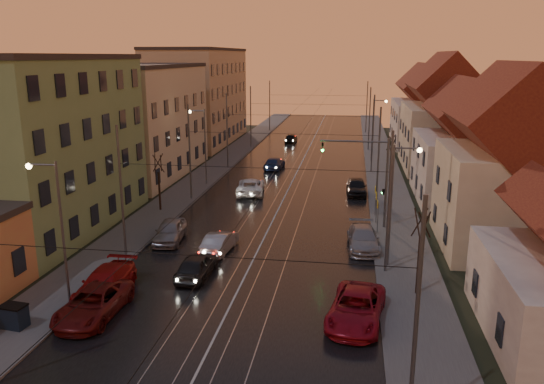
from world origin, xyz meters
The scene contains 46 objects.
ground centered at (0.00, 0.00, 0.00)m, with size 160.00×160.00×0.00m, color black.
road centered at (0.00, 40.00, 0.02)m, with size 16.00×120.00×0.04m, color black.
sidewalk_left centered at (-10.00, 40.00, 0.07)m, with size 4.00×120.00×0.15m, color #4C4C4C.
sidewalk_right centered at (10.00, 40.00, 0.07)m, with size 4.00×120.00×0.15m, color #4C4C4C.
tram_rail_0 centered at (-2.20, 40.00, 0.06)m, with size 0.06×120.00×0.03m, color gray.
tram_rail_1 centered at (-0.77, 40.00, 0.06)m, with size 0.06×120.00×0.03m, color gray.
tram_rail_2 centered at (0.77, 40.00, 0.06)m, with size 0.06×120.00×0.03m, color gray.
tram_rail_3 centered at (2.20, 40.00, 0.06)m, with size 0.06×120.00×0.03m, color gray.
apartment_left_1 centered at (-17.50, 14.00, 6.50)m, with size 10.00×18.00×13.00m, color #648856.
apartment_left_2 centered at (-17.50, 34.00, 6.00)m, with size 10.00×20.00×12.00m, color #C0B394.
apartment_left_3 centered at (-17.50, 58.00, 7.00)m, with size 10.00×24.00×14.00m, color tan.
house_right_1 centered at (17.00, 15.00, 5.45)m, with size 8.67×10.20×10.80m.
house_right_2 centered at (17.00, 28.00, 4.64)m, with size 9.18×12.24×9.20m.
house_right_3 centered at (17.00, 43.00, 5.80)m, with size 9.18×14.28×11.50m.
house_right_4 centered at (17.00, 61.00, 5.05)m, with size 9.18×16.32×10.00m.
catenary_pole_r_0 centered at (8.60, -6.00, 4.50)m, with size 0.16×0.16×9.00m, color #595B60.
catenary_pole_l_1 centered at (-8.60, 9.00, 4.50)m, with size 0.16×0.16×9.00m, color #595B60.
catenary_pole_r_1 centered at (8.60, 9.00, 4.50)m, with size 0.16×0.16×9.00m, color #595B60.
catenary_pole_l_2 centered at (-8.60, 24.00, 4.50)m, with size 0.16×0.16×9.00m, color #595B60.
catenary_pole_r_2 centered at (8.60, 24.00, 4.50)m, with size 0.16×0.16×9.00m, color #595B60.
catenary_pole_l_3 centered at (-8.60, 39.00, 4.50)m, with size 0.16×0.16×9.00m, color #595B60.
catenary_pole_r_3 centered at (8.60, 39.00, 4.50)m, with size 0.16×0.16×9.00m, color #595B60.
catenary_pole_l_4 centered at (-8.60, 54.00, 4.50)m, with size 0.16×0.16×9.00m, color #595B60.
catenary_pole_r_4 centered at (8.60, 54.00, 4.50)m, with size 0.16×0.16×9.00m, color #595B60.
catenary_pole_l_5 centered at (-8.60, 72.00, 4.50)m, with size 0.16×0.16×9.00m, color #595B60.
catenary_pole_r_5 centered at (8.60, 72.00, 4.50)m, with size 0.16×0.16×9.00m, color #595B60.
street_lamp_0 centered at (-9.10, 2.00, 4.89)m, with size 1.75×0.32×8.00m.
street_lamp_1 centered at (9.10, 10.00, 4.89)m, with size 1.75×0.32×8.00m.
street_lamp_2 centered at (-9.10, 30.00, 4.89)m, with size 1.75×0.32×8.00m.
street_lamp_3 centered at (9.10, 46.00, 4.89)m, with size 1.75×0.32×8.00m.
traffic_light_mast centered at (7.99, 18.00, 4.60)m, with size 5.30×0.32×7.20m.
bare_tree_0 centered at (-10.20, 20.00, 2.49)m, with size 1.09×1.09×5.11m.
bare_tree_1 centered at (10.20, 6.00, 2.49)m, with size 1.09×1.09×5.11m.
bare_tree_2 centered at (10.40, 34.00, 2.49)m, with size 1.09×1.09×5.11m.
driving_car_0 centered at (-2.94, 6.64, 0.75)m, with size 1.77×4.40×1.50m, color black.
driving_car_1 centered at (-2.60, 11.09, 0.70)m, with size 1.49×4.27×1.41m, color #9F9FA4.
driving_car_2 centered at (-3.48, 27.13, 0.76)m, with size 2.54×5.50×1.53m, color white.
driving_car_3 centered at (-2.90, 39.19, 0.70)m, with size 1.96×4.82×1.40m, color navy.
driving_car_4 centered at (-3.23, 59.29, 0.72)m, with size 1.69×4.21×1.43m, color black.
parked_left_1 centered at (-6.78, 0.84, 0.76)m, with size 2.51×5.45×1.52m, color #5B100F.
parked_left_2 centered at (-7.31, 3.28, 0.77)m, with size 2.16×5.32×1.54m, color maroon.
parked_left_3 centered at (-6.72, 12.60, 0.79)m, with size 1.87×4.66×1.59m, color gray.
parked_right_0 centered at (6.77, 2.33, 0.78)m, with size 2.59×5.63×1.56m, color maroon.
parked_right_1 centered at (7.28, 13.18, 0.75)m, with size 2.10×5.16×1.50m, color #A09FA5.
parked_right_2 centered at (6.85, 28.47, 0.79)m, with size 1.87×4.65×1.59m, color black.
dumpster centered at (-10.03, -1.04, 0.70)m, with size 1.20×0.80×1.10m, color black.
Camera 1 is at (6.22, -22.74, 13.25)m, focal length 35.00 mm.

